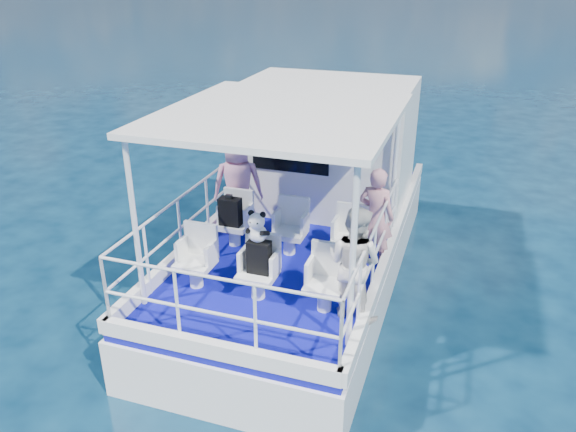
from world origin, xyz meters
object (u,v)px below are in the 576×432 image
object	(u,v)px
passenger_stbd_aft	(354,263)
passenger_port_fwd	(238,185)
panda	(257,226)
backpack_center	(259,257)

from	to	relation	value
passenger_stbd_aft	passenger_port_fwd	bearing A→B (deg)	-19.20
panda	passenger_port_fwd	bearing A→B (deg)	120.20
passenger_port_fwd	panda	world-z (taller)	passenger_port_fwd
passenger_stbd_aft	backpack_center	xyz separation A→B (m)	(-1.23, -0.00, -0.13)
passenger_port_fwd	backpack_center	xyz separation A→B (m)	(1.04, -1.76, -0.21)
passenger_port_fwd	passenger_stbd_aft	xyz separation A→B (m)	(2.27, -1.76, -0.08)
panda	backpack_center	bearing A→B (deg)	-16.84
passenger_port_fwd	passenger_stbd_aft	distance (m)	2.88
passenger_port_fwd	panda	bearing A→B (deg)	98.00
passenger_port_fwd	panda	distance (m)	2.05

